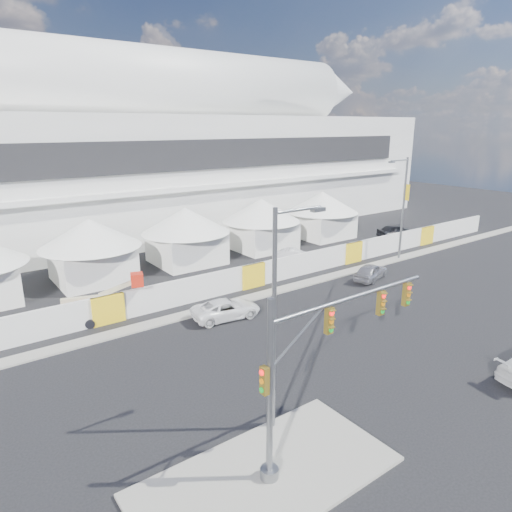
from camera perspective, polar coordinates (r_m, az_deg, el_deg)
ground at (r=24.25m, az=8.54°, el=-16.24°), size 160.00×160.00×0.00m
median_island at (r=19.19m, az=1.32°, el=-25.83°), size 10.00×5.00×0.15m
far_curb at (r=45.73m, az=15.45°, el=-0.84°), size 80.00×1.20×0.12m
stadium at (r=60.62m, az=-13.76°, el=12.35°), size 80.00×24.80×21.98m
tent_row at (r=42.35m, az=-14.15°, el=2.26°), size 53.40×8.40×5.40m
hoarding_fence at (r=37.43m, az=-0.44°, el=-2.47°), size 70.00×0.25×2.00m
scaffold_tower at (r=79.18m, az=14.30°, el=10.57°), size 4.40×4.40×12.00m
sedan_silver at (r=40.57m, az=14.15°, el=-1.90°), size 2.85×4.54×1.44m
pickup_curb at (r=31.76m, az=-3.75°, el=-6.61°), size 2.86×5.06×1.33m
lot_car_a at (r=44.51m, az=4.86°, el=0.03°), size 3.52×3.93×1.30m
lot_car_b at (r=56.72m, az=17.09°, el=3.02°), size 2.99×4.96×1.58m
traffic_mast at (r=17.69m, az=6.57°, el=-13.80°), size 8.57×0.70×7.20m
streetlight_median at (r=18.85m, az=2.89°, el=-6.30°), size 2.68×0.27×9.70m
streetlight_curb at (r=46.34m, az=17.82°, el=6.48°), size 2.96×0.67×9.99m
boom_lift at (r=32.94m, az=-20.95°, el=-6.47°), size 6.57×2.38×3.23m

